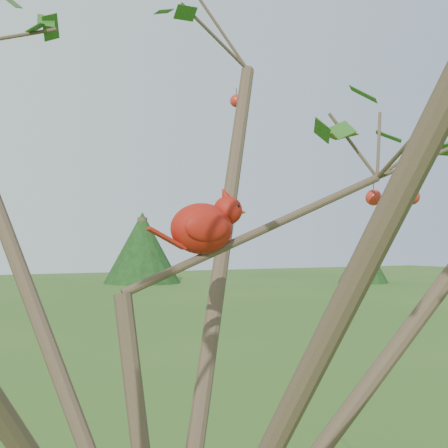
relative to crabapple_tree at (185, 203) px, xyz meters
name	(u,v)px	position (x,y,z in m)	size (l,w,h in m)	color
crabapple_tree	(185,203)	(0.00, 0.00, 0.00)	(2.35, 2.05, 2.95)	#3C2D20
cardinal	(205,226)	(0.10, 0.11, -0.04)	(0.22, 0.12, 0.15)	#9F1A0D
distant_trees	(0,256)	(3.31, 25.43, -0.62)	(40.59, 13.84, 3.56)	#3C2D20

